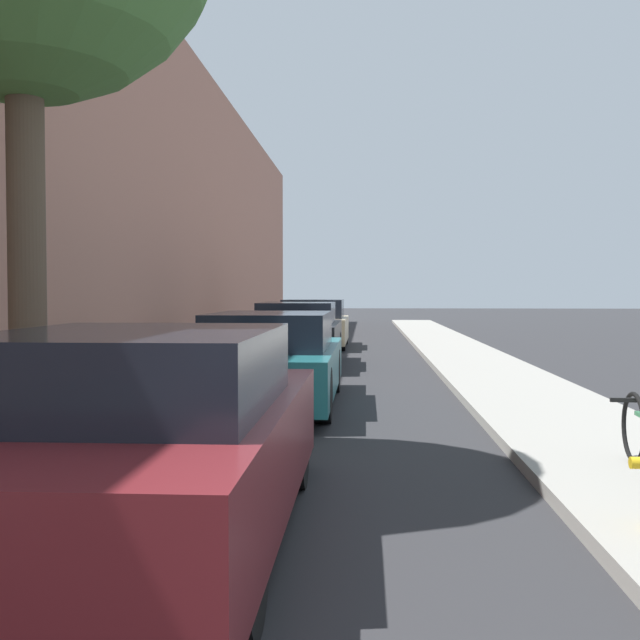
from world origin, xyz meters
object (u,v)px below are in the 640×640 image
(parked_car_black, at_px, (298,335))
(parked_car_maroon, at_px, (144,440))
(parked_car_champagne, at_px, (314,325))
(parked_car_teal, at_px, (272,361))

(parked_car_black, bearing_deg, parked_car_maroon, -89.78)
(parked_car_black, distance_m, parked_car_champagne, 5.57)
(parked_car_teal, xyz_separation_m, parked_car_champagne, (-0.18, 11.28, 0.02))
(parked_car_maroon, relative_size, parked_car_black, 1.05)
(parked_car_maroon, height_order, parked_car_teal, parked_car_maroon)
(parked_car_teal, relative_size, parked_car_champagne, 1.11)
(parked_car_teal, bearing_deg, parked_car_maroon, -91.01)
(parked_car_teal, distance_m, parked_car_black, 5.71)
(parked_car_maroon, xyz_separation_m, parked_car_black, (-0.04, 11.58, 0.01))
(parked_car_teal, bearing_deg, parked_car_black, 91.49)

